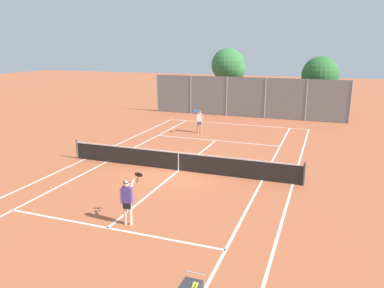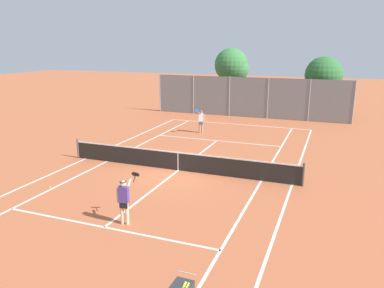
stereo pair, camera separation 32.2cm
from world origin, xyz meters
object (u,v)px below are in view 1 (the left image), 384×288
Objects in this scene: player_far_left at (199,120)px; loose_tennis_ball_1 at (51,188)px; tennis_net at (178,161)px; player_near_side at (127,199)px; tree_behind_left at (229,66)px; tree_behind_right at (319,76)px; loose_tennis_ball_0 at (137,177)px.

player_far_left is 26.88× the size of loose_tennis_ball_1.
player_far_left is at bearing 101.99° from tennis_net.
tree_behind_left is (-3.03, 25.10, 3.12)m from player_near_side.
player_far_left is 12.59m from loose_tennis_ball_1.
tree_behind_right is (8.25, -1.61, -0.57)m from tree_behind_left.
tennis_net is 5.99m from loose_tennis_ball_1.
tree_behind_left is at bearing 168.93° from tree_behind_right.
tennis_net is 2.24m from loose_tennis_ball_0.
tree_behind_left reaches higher than player_near_side.
player_near_side is 26.88× the size of loose_tennis_ball_1.
tennis_net is 6.76× the size of player_far_left.
tennis_net is at bearing 95.12° from player_near_side.
tennis_net reaches higher than loose_tennis_ball_1.
tree_behind_left is (1.78, 23.35, 4.01)m from loose_tennis_ball_1.
player_near_side reaches higher than tennis_net.
tree_behind_right reaches higher than loose_tennis_ball_1.
tree_behind_right reaches higher than player_near_side.
player_far_left is 0.35× the size of tree_behind_right.
player_far_left reaches higher than loose_tennis_ball_1.
tree_behind_right is (5.22, 23.49, 2.55)m from player_near_side.
tree_behind_right is at bearing -11.07° from tree_behind_left.
player_near_side reaches higher than loose_tennis_ball_0.
loose_tennis_ball_1 is (-2.56, -12.29, -0.89)m from player_far_left.
tree_behind_left is at bearing 96.88° from player_near_side.
tree_behind_right is (10.04, 21.73, 3.44)m from loose_tennis_ball_1.
player_near_side and player_far_left have the same top height.
player_far_left is 0.31× the size of tree_behind_left.
player_far_left is (-1.73, 8.14, 0.42)m from tennis_net.
player_far_left is 12.31m from tree_behind_right.
player_far_left is at bearing 99.13° from player_near_side.
player_near_side is 1.00× the size of player_far_left.
loose_tennis_ball_1 is at bearing -101.74° from player_far_left.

